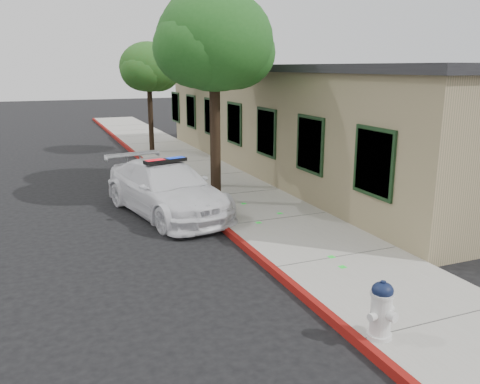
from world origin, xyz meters
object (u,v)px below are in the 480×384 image
at_px(street_tree_near, 215,46).
at_px(street_tree_far, 149,69).
at_px(street_tree_mid, 213,37).
at_px(clapboard_building, 323,118).
at_px(police_car, 166,188).
at_px(fire_hydrant, 381,310).

bearing_deg(street_tree_near, street_tree_far, 88.59).
bearing_deg(street_tree_far, street_tree_mid, -86.98).
relative_size(clapboard_building, police_car, 3.77).
height_order(clapboard_building, street_tree_mid, street_tree_mid).
xyz_separation_m(clapboard_building, street_tree_far, (-5.74, 6.24, 1.92)).
bearing_deg(police_car, street_tree_mid, 32.21).
relative_size(police_car, street_tree_mid, 0.84).
distance_m(clapboard_building, street_tree_mid, 6.33).
distance_m(police_car, street_tree_far, 10.83).
bearing_deg(street_tree_mid, street_tree_near, -107.95).
height_order(fire_hydrant, street_tree_far, street_tree_far).
xyz_separation_m(clapboard_building, police_car, (-7.59, -3.91, -1.37)).
distance_m(clapboard_building, fire_hydrant, 13.71).
height_order(fire_hydrant, street_tree_near, street_tree_near).
xyz_separation_m(fire_hydrant, street_tree_far, (0.60, 18.30, 3.43)).
bearing_deg(police_car, street_tree_near, -6.00).
height_order(police_car, street_tree_far, street_tree_far).
xyz_separation_m(clapboard_building, street_tree_mid, (-5.32, -1.69, 2.98)).
height_order(police_car, street_tree_mid, street_tree_mid).
relative_size(street_tree_near, street_tree_mid, 0.94).
relative_size(clapboard_building, street_tree_mid, 3.18).
bearing_deg(street_tree_mid, police_car, -135.60).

